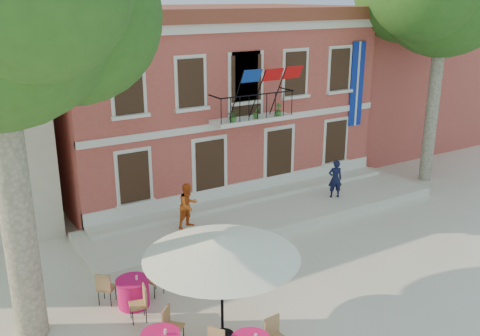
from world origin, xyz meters
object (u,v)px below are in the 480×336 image
object	(u,v)px
pedestrian_navy	(335,179)
cafe_table_3	(133,291)
pedestrian_orange	(188,206)
patio_umbrella	(221,247)

from	to	relation	value
pedestrian_navy	cafe_table_3	xyz separation A→B (m)	(-9.45, -2.80, -0.63)
pedestrian_orange	cafe_table_3	distance (m)	4.61
patio_umbrella	pedestrian_navy	bearing A→B (deg)	33.06
patio_umbrella	cafe_table_3	xyz separation A→B (m)	(-1.32, 2.49, -2.02)
patio_umbrella	pedestrian_navy	xyz separation A→B (m)	(8.13, 5.29, -1.39)
pedestrian_orange	cafe_table_3	size ratio (longest dim) A/B	0.87
pedestrian_navy	pedestrian_orange	distance (m)	6.23
patio_umbrella	cafe_table_3	size ratio (longest dim) A/B	2.00
pedestrian_navy	pedestrian_orange	world-z (taller)	pedestrian_orange
pedestrian_navy	cafe_table_3	size ratio (longest dim) A/B	0.83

